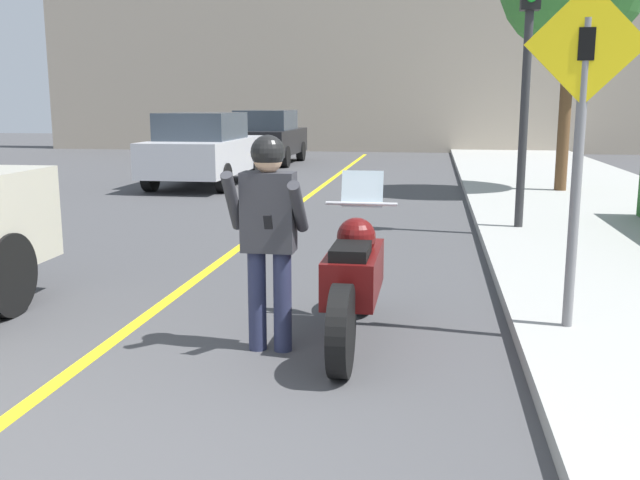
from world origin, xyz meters
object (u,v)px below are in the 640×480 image
motorcycle (354,278)px  crossing_sign (580,126)px  person_biker (269,222)px  traffic_light (528,40)px  parked_car_silver (204,149)px  parked_car_black (267,137)px

motorcycle → crossing_sign: size_ratio=0.85×
person_biker → traffic_light: bearing=65.2°
person_biker → crossing_sign: bearing=13.8°
motorcycle → traffic_light: size_ratio=0.60×
motorcycle → person_biker: bearing=-149.8°
motorcycle → crossing_sign: (1.70, 0.21, 1.21)m
motorcycle → parked_car_silver: (-4.64, 10.44, 0.34)m
parked_car_silver → parked_car_black: (0.05, 6.20, 0.00)m
crossing_sign → traffic_light: traffic_light is taller
crossing_sign → parked_car_silver: (-6.34, 10.22, -0.87)m
person_biker → parked_car_silver: bearing=110.5°
motorcycle → crossing_sign: bearing=7.1°
parked_car_silver → parked_car_black: bearing=89.5°
traffic_light → parked_car_black: size_ratio=0.90×
crossing_sign → parked_car_silver: crossing_sign is taller
person_biker → parked_car_silver: size_ratio=0.40×
person_biker → parked_car_silver: parked_car_silver is taller
person_biker → motorcycle: bearing=30.2°
crossing_sign → traffic_light: size_ratio=0.70×
crossing_sign → parked_car_black: (-6.29, 16.42, -0.87)m
traffic_light → parked_car_silver: size_ratio=0.90×
traffic_light → motorcycle: bearing=-110.4°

